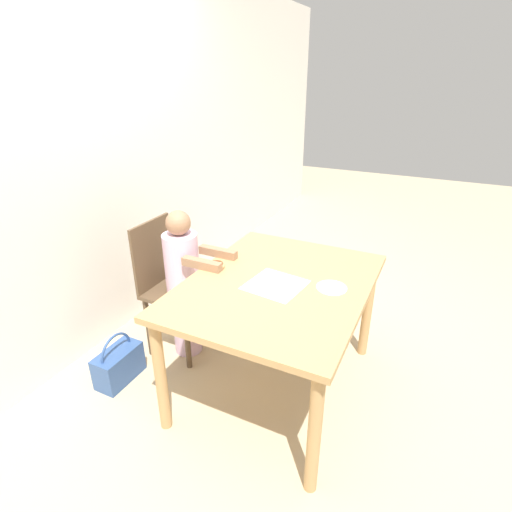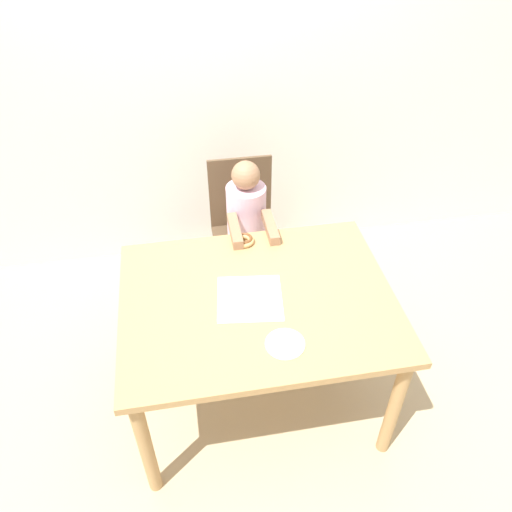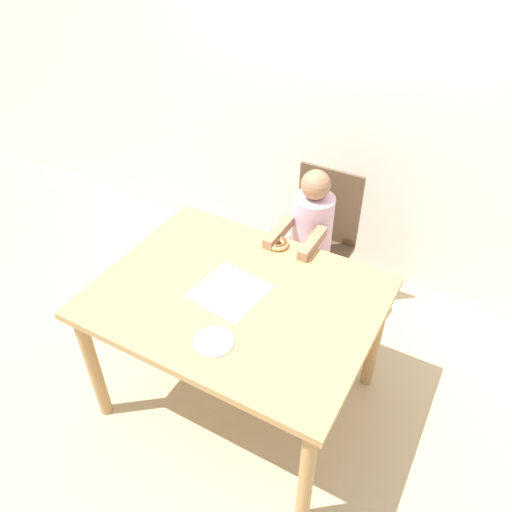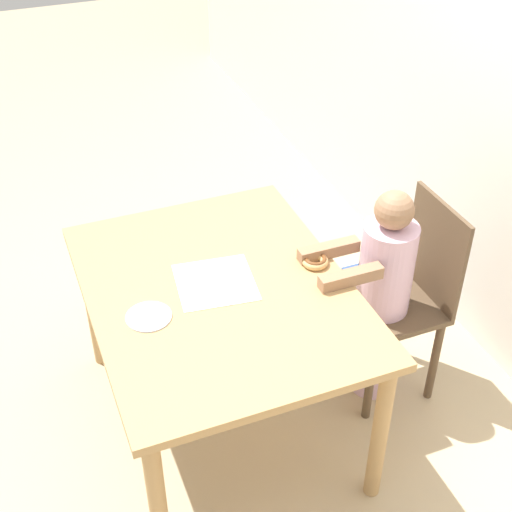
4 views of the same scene
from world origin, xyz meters
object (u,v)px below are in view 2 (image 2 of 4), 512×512
object	(u,v)px
donut	(244,240)
chair	(244,233)
child_figure	(247,239)
handbag	(176,274)

from	to	relation	value
donut	chair	bearing A→B (deg)	82.06
child_figure	donut	world-z (taller)	child_figure
donut	handbag	bearing A→B (deg)	126.84
handbag	child_figure	bearing A→B (deg)	-27.23
child_figure	handbag	bearing A→B (deg)	152.77
chair	child_figure	bearing A→B (deg)	-90.00
handbag	chair	bearing A→B (deg)	-13.99
child_figure	handbag	world-z (taller)	child_figure
child_figure	donut	size ratio (longest dim) A/B	9.92
chair	child_figure	distance (m)	0.12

